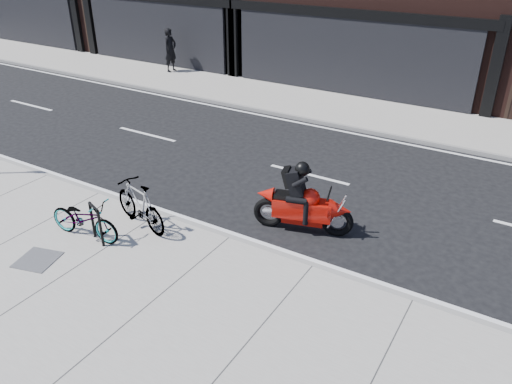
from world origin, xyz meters
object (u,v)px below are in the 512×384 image
Objects in this scene: bike_rack at (96,221)px; bicycle_front at (84,219)px; motorcycle at (307,204)px; pedestrian at (170,50)px; utility_grate at (37,260)px; bicycle_rear at (140,205)px.

bicycle_front is at bearing -177.25° from bike_rack.
pedestrian is at bearing 125.49° from motorcycle.
pedestrian is 2.63× the size of utility_grate.
motorcycle is 1.13× the size of pedestrian.
bike_rack is 1.02m from bicycle_rear.
motorcycle is at bearing -59.88° from bicycle_front.
bicycle_rear is at bearing -42.26° from bicycle_front.
utility_grate is (-4.08, -4.02, -0.55)m from motorcycle.
bicycle_rear reaches higher than bicycle_front.
utility_grate is (-0.21, -1.13, -0.45)m from bicycle_front.
pedestrian reaches higher than utility_grate.
bike_rack is 1.37m from utility_grate.
motorcycle is at bearing 39.09° from bike_rack.
bicycle_rear is 2.42× the size of utility_grate.
utility_grate is at bearing 163.09° from bicycle_front.
bicycle_front is 0.89× the size of pedestrian.
bicycle_rear is at bearing 69.53° from bike_rack.
bicycle_front is 14.46m from pedestrian.
bike_rack is 0.48× the size of bicycle_rear.
motorcycle reaches higher than bicycle_front.
bicycle_rear is at bearing -164.76° from motorcycle.
utility_grate is at bearing -149.52° from pedestrian.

